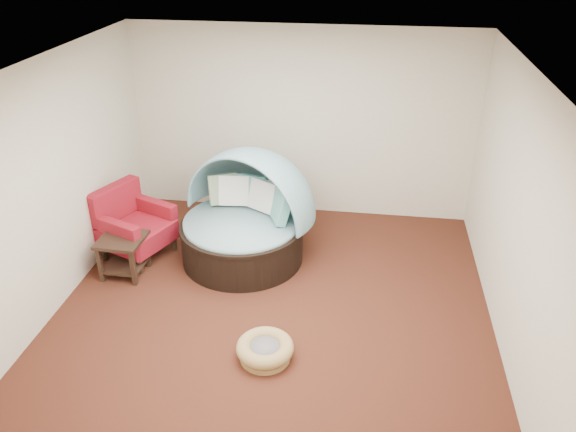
# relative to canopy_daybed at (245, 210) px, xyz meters

# --- Properties ---
(floor) EXTENTS (5.00, 5.00, 0.00)m
(floor) POSITION_rel_canopy_daybed_xyz_m (0.55, -1.04, -0.69)
(floor) COLOR #481F14
(floor) RESTS_ON ground
(wall_back) EXTENTS (5.00, 0.00, 5.00)m
(wall_back) POSITION_rel_canopy_daybed_xyz_m (0.55, 1.46, 0.71)
(wall_back) COLOR beige
(wall_back) RESTS_ON floor
(wall_front) EXTENTS (5.00, 0.00, 5.00)m
(wall_front) POSITION_rel_canopy_daybed_xyz_m (0.55, -3.54, 0.71)
(wall_front) COLOR beige
(wall_front) RESTS_ON floor
(wall_left) EXTENTS (0.00, 5.00, 5.00)m
(wall_left) POSITION_rel_canopy_daybed_xyz_m (-1.95, -1.04, 0.71)
(wall_left) COLOR beige
(wall_left) RESTS_ON floor
(wall_right) EXTENTS (0.00, 5.00, 5.00)m
(wall_right) POSITION_rel_canopy_daybed_xyz_m (3.05, -1.04, 0.71)
(wall_right) COLOR beige
(wall_right) RESTS_ON floor
(ceiling) EXTENTS (5.00, 5.00, 0.00)m
(ceiling) POSITION_rel_canopy_daybed_xyz_m (0.55, -1.04, 2.11)
(ceiling) COLOR white
(ceiling) RESTS_ON wall_back
(canopy_daybed) EXTENTS (2.12, 2.09, 1.48)m
(canopy_daybed) POSITION_rel_canopy_daybed_xyz_m (0.00, 0.00, 0.00)
(canopy_daybed) COLOR black
(canopy_daybed) RESTS_ON floor
(pet_basket) EXTENTS (0.66, 0.66, 0.21)m
(pet_basket) POSITION_rel_canopy_daybed_xyz_m (0.61, -1.95, -0.58)
(pet_basket) COLOR olive
(pet_basket) RESTS_ON floor
(red_armchair) EXTENTS (1.07, 1.07, 0.96)m
(red_armchair) POSITION_rel_canopy_daybed_xyz_m (-1.51, -0.17, -0.25)
(red_armchair) COLOR black
(red_armchair) RESTS_ON floor
(side_table) EXTENTS (0.56, 0.56, 0.52)m
(side_table) POSITION_rel_canopy_daybed_xyz_m (-1.45, -0.66, -0.35)
(side_table) COLOR black
(side_table) RESTS_ON floor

